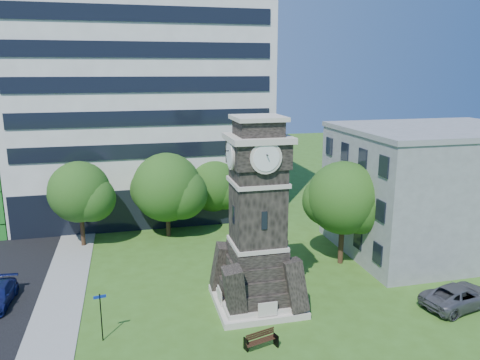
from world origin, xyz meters
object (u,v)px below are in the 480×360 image
object	(u,v)px
car_east_lot	(460,296)
street_sign	(101,312)
park_bench	(261,339)
clock_tower	(257,227)

from	to	relation	value
car_east_lot	street_sign	world-z (taller)	street_sign
park_bench	car_east_lot	bearing A→B (deg)	-10.44
clock_tower	park_bench	distance (m)	6.88
park_bench	street_sign	bearing A→B (deg)	145.53
clock_tower	car_east_lot	size ratio (longest dim) A/B	2.30
park_bench	street_sign	xyz separation A→B (m)	(-8.47, 2.79, 1.29)
clock_tower	street_sign	distance (m)	10.40
clock_tower	street_sign	size ratio (longest dim) A/B	4.28
clock_tower	park_bench	world-z (taller)	clock_tower
clock_tower	park_bench	bearing A→B (deg)	-103.01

